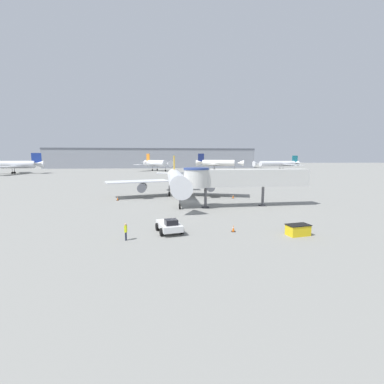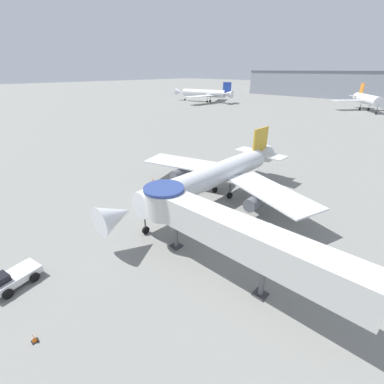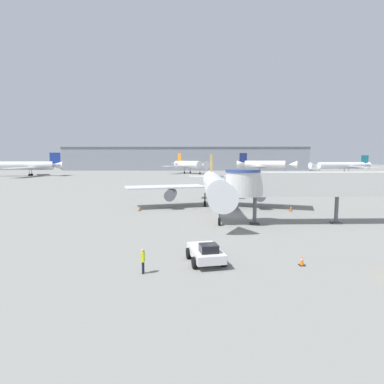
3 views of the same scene
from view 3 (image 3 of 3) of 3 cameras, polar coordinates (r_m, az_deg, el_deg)
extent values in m
plane|color=gray|center=(41.82, 6.55, -4.37)|extent=(800.00, 800.00, 0.00)
cylinder|color=silver|center=(45.67, 4.33, 1.36)|extent=(3.25, 23.13, 3.12)
cone|color=silver|center=(31.26, 5.72, -0.90)|extent=(3.14, 3.45, 3.12)
cone|color=silver|center=(58.27, 3.67, 2.41)|extent=(3.15, 4.70, 3.12)
cube|color=silver|center=(48.57, -5.12, 0.99)|extent=(13.49, 8.57, 0.22)
cube|color=silver|center=(49.35, 13.29, 0.93)|extent=(13.50, 8.69, 0.22)
cube|color=gold|center=(57.92, 3.70, 5.17)|extent=(0.26, 4.06, 4.05)
cube|color=silver|center=(58.47, 3.67, 2.96)|extent=(8.56, 2.89, 0.18)
cylinder|color=#565960|center=(47.28, -4.08, -0.49)|extent=(1.74, 4.07, 1.72)
cylinder|color=#565960|center=(47.97, 12.41, -0.52)|extent=(1.74, 4.07, 1.72)
cylinder|color=#4C4C51|center=(35.04, 5.24, -4.19)|extent=(0.18, 0.18, 1.79)
cylinder|color=black|center=(35.21, 5.23, -5.62)|extent=(0.27, 0.90, 0.90)
cylinder|color=#4C4C51|center=(48.76, 2.48, -1.23)|extent=(0.22, 0.22, 1.79)
cylinder|color=black|center=(48.88, 2.47, -2.27)|extent=(0.41, 0.90, 0.90)
cylinder|color=#4C4C51|center=(48.90, 5.77, -1.23)|extent=(0.22, 0.22, 1.79)
cylinder|color=black|center=(49.02, 5.76, -2.27)|extent=(0.41, 0.90, 0.90)
cube|color=silver|center=(38.65, 23.52, 1.43)|extent=(19.08, 3.52, 2.80)
cylinder|color=silver|center=(35.63, 9.60, 1.50)|extent=(3.90, 3.90, 2.80)
cylinder|color=navy|center=(35.54, 9.64, 3.99)|extent=(4.10, 4.10, 0.30)
cylinder|color=#56565B|center=(36.34, 11.86, -3.37)|extent=(0.44, 0.44, 3.38)
cube|color=#333338|center=(36.65, 11.80, -5.88)|extent=(1.10, 1.10, 0.12)
cylinder|color=#56565B|center=(39.84, 25.80, -3.02)|extent=(0.44, 0.44, 3.38)
cube|color=#333338|center=(40.12, 25.69, -5.32)|extent=(1.10, 1.10, 0.12)
cube|color=silver|center=(22.82, 2.60, -11.45)|extent=(2.92, 4.37, 0.64)
cube|color=black|center=(21.81, 3.20, -10.64)|extent=(1.47, 1.37, 0.57)
cylinder|color=black|center=(21.67, 0.53, -13.31)|extent=(0.51, 0.88, 0.83)
cylinder|color=black|center=(22.20, 6.05, -12.86)|extent=(0.51, 0.88, 0.83)
cylinder|color=black|center=(23.72, -0.62, -11.56)|extent=(0.51, 0.88, 0.83)
cylinder|color=black|center=(24.20, 4.43, -11.22)|extent=(0.51, 0.88, 0.83)
cube|color=black|center=(45.62, -9.98, -3.52)|extent=(0.45, 0.45, 0.04)
cone|color=orange|center=(45.56, -9.99, -3.06)|extent=(0.31, 0.31, 0.70)
cylinder|color=white|center=(45.54, -9.99, -2.96)|extent=(0.17, 0.17, 0.08)
cube|color=black|center=(47.00, 18.29, -3.45)|extent=(0.48, 0.48, 0.04)
cone|color=orange|center=(46.94, 18.31, -2.98)|extent=(0.33, 0.33, 0.74)
cylinder|color=white|center=(46.93, 18.31, -2.87)|extent=(0.18, 0.18, 0.09)
cube|color=black|center=(23.73, 20.20, -12.95)|extent=(0.42, 0.42, 0.04)
cone|color=orange|center=(23.62, 20.23, -12.14)|extent=(0.29, 0.29, 0.66)
cylinder|color=white|center=(23.60, 20.24, -11.96)|extent=(0.16, 0.16, 0.08)
cylinder|color=#1E2338|center=(21.10, -9.22, -13.94)|extent=(0.12, 0.12, 0.83)
cylinder|color=#1E2338|center=(20.95, -9.38, -14.09)|extent=(0.12, 0.12, 0.83)
cube|color=#D1E019|center=(20.79, -9.34, -12.10)|extent=(0.24, 0.35, 0.65)
sphere|color=tan|center=(20.65, -9.36, -10.94)|extent=(0.22, 0.22, 0.22)
cylinder|color=silver|center=(183.37, 26.56, 4.55)|extent=(28.45, 11.05, 3.60)
cone|color=silver|center=(172.31, 22.10, 4.69)|extent=(4.77, 4.52, 3.60)
cone|color=silver|center=(193.89, 30.04, 4.43)|extent=(6.16, 4.91, 3.60)
cube|color=silver|center=(194.43, 25.23, 4.49)|extent=(15.48, 19.14, 0.22)
cube|color=silver|center=(177.65, 29.86, 4.15)|extent=(6.91, 19.19, 0.22)
cube|color=#19707F|center=(193.67, 30.04, 5.39)|extent=(4.81, 1.54, 4.68)
cube|color=silver|center=(194.07, 30.11, 4.61)|extent=(6.74, 13.33, 0.18)
cylinder|color=#4C4C51|center=(174.87, 23.15, 3.73)|extent=(0.18, 0.18, 2.07)
cylinder|color=black|center=(174.91, 23.14, 3.39)|extent=(1.13, 0.54, 1.10)
cylinder|color=#4C4C51|center=(187.01, 27.02, 3.68)|extent=(0.22, 0.22, 2.07)
cylinder|color=black|center=(187.04, 27.01, 3.36)|extent=(1.17, 0.68, 1.10)
cylinder|color=#4C4C51|center=(184.59, 27.69, 3.62)|extent=(0.22, 0.22, 2.07)
cylinder|color=black|center=(184.63, 27.67, 3.30)|extent=(1.17, 0.68, 1.10)
cylinder|color=silver|center=(161.83, -0.43, 5.23)|extent=(14.11, 18.79, 4.03)
cone|color=silver|center=(150.31, 2.31, 5.15)|extent=(5.79, 5.91, 4.03)
cone|color=silver|center=(171.57, -2.41, 5.28)|extent=(6.66, 7.26, 4.03)
cube|color=silver|center=(159.91, -3.45, 4.96)|extent=(11.67, 12.78, 0.22)
cube|color=silver|center=(168.42, 1.53, 5.03)|extent=(13.36, 7.89, 0.22)
cube|color=orange|center=(171.28, -2.36, 6.50)|extent=(2.33, 3.43, 5.24)
cube|color=silver|center=(171.82, -2.46, 5.52)|extent=(8.65, 6.94, 0.18)
cylinder|color=#4C4C51|center=(153.47, 1.52, 3.99)|extent=(0.18, 0.18, 2.32)
cylinder|color=black|center=(153.52, 1.52, 3.56)|extent=(0.82, 1.07, 1.10)
cylinder|color=#4C4C51|center=(163.10, -1.43, 4.12)|extent=(0.22, 0.22, 2.32)
cylinder|color=black|center=(163.15, -1.43, 3.72)|extent=(0.93, 1.14, 1.10)
cylinder|color=#4C4C51|center=(164.97, -0.34, 4.15)|extent=(0.22, 0.22, 2.32)
cylinder|color=black|center=(165.02, -0.34, 3.75)|extent=(0.93, 1.14, 1.10)
cylinder|color=white|center=(169.82, 13.69, 5.12)|extent=(21.75, 10.42, 4.08)
cone|color=white|center=(169.16, 18.65, 4.97)|extent=(5.52, 5.25, 4.08)
cone|color=white|center=(171.31, 9.61, 5.22)|extent=(7.07, 5.75, 4.08)
cube|color=white|center=(161.27, 12.42, 4.85)|extent=(5.22, 13.70, 0.22)
cube|color=white|center=(178.92, 13.05, 4.96)|extent=(12.15, 14.10, 0.22)
cube|color=#141E4C|center=(171.25, 9.73, 6.45)|extent=(4.05, 1.50, 5.30)
cube|color=white|center=(171.35, 9.51, 5.46)|extent=(5.61, 9.74, 0.18)
cylinder|color=#4C4C51|center=(169.30, 17.30, 3.93)|extent=(0.18, 0.18, 2.35)
cylinder|color=black|center=(169.34, 17.29, 3.53)|extent=(1.13, 0.58, 1.10)
cylinder|color=#4C4C51|center=(168.33, 12.69, 4.05)|extent=(0.22, 0.22, 2.35)
cylinder|color=black|center=(168.37, 12.68, 3.65)|extent=(1.17, 0.72, 1.10)
cylinder|color=#4C4C51|center=(171.98, 12.82, 4.08)|extent=(0.22, 0.22, 2.35)
cylinder|color=black|center=(172.02, 12.81, 3.69)|extent=(1.17, 0.72, 1.10)
cylinder|color=silver|center=(159.77, -29.60, 4.37)|extent=(26.69, 9.74, 3.93)
cone|color=silver|center=(155.98, -24.46, 4.60)|extent=(6.62, 5.15, 3.93)
cube|color=silver|center=(168.92, -27.39, 4.31)|extent=(13.86, 17.75, 0.22)
cube|color=silver|center=(148.69, -29.54, 4.04)|extent=(7.37, 17.63, 0.22)
cube|color=navy|center=(156.02, -24.63, 5.89)|extent=(4.70, 1.30, 5.11)
cube|color=silver|center=(155.91, -24.37, 4.86)|extent=(5.86, 12.13, 0.18)
cylinder|color=#4C4C51|center=(160.58, -28.22, 3.35)|extent=(0.22, 0.22, 2.26)
cylinder|color=black|center=(160.63, -28.20, 2.94)|extent=(1.16, 0.64, 1.10)
cylinder|color=#4C4C51|center=(157.20, -28.58, 3.28)|extent=(0.22, 0.22, 2.26)
cylinder|color=black|center=(157.24, -28.56, 2.87)|extent=(1.16, 0.64, 1.10)
cube|color=gray|center=(216.08, -1.30, 6.18)|extent=(170.69, 20.28, 15.07)
cube|color=#4C515B|center=(216.23, -1.30, 8.34)|extent=(170.69, 20.69, 1.20)
camera|label=1|loc=(5.45, -180.00, -3.13)|focal=24.00mm
camera|label=2|loc=(32.56, 51.62, 20.74)|focal=24.00mm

